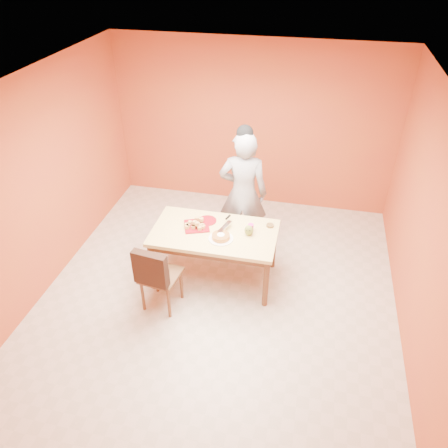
% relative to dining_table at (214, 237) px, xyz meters
% --- Properties ---
extents(floor, '(5.00, 5.00, 0.00)m').
position_rel_dining_table_xyz_m(floor, '(0.13, -0.36, -0.67)').
color(floor, beige).
rests_on(floor, ground).
extents(ceiling, '(5.00, 5.00, 0.00)m').
position_rel_dining_table_xyz_m(ceiling, '(0.13, -0.36, 2.03)').
color(ceiling, white).
rests_on(ceiling, wall_back).
extents(wall_back, '(4.50, 0.00, 4.50)m').
position_rel_dining_table_xyz_m(wall_back, '(0.13, 2.14, 0.68)').
color(wall_back, '#B14129').
rests_on(wall_back, floor).
extents(wall_left, '(0.00, 5.00, 5.00)m').
position_rel_dining_table_xyz_m(wall_left, '(-2.12, -0.36, 0.68)').
color(wall_left, '#B14129').
rests_on(wall_left, floor).
extents(wall_right, '(0.00, 5.00, 5.00)m').
position_rel_dining_table_xyz_m(wall_right, '(2.38, -0.36, 0.68)').
color(wall_right, '#B14129').
rests_on(wall_right, floor).
extents(dining_table, '(1.60, 0.90, 0.76)m').
position_rel_dining_table_xyz_m(dining_table, '(0.00, 0.00, 0.00)').
color(dining_table, '#DEC374').
rests_on(dining_table, floor).
extents(dining_chair, '(0.50, 0.57, 0.96)m').
position_rel_dining_table_xyz_m(dining_chair, '(-0.52, -0.67, -0.17)').
color(dining_chair, brown).
rests_on(dining_chair, floor).
extents(pastry_pile, '(0.28, 0.28, 0.09)m').
position_rel_dining_table_xyz_m(pastry_pile, '(-0.25, 0.06, 0.16)').
color(pastry_pile, '#DCAF5E').
rests_on(pastry_pile, pastry_platter).
extents(person, '(0.70, 0.49, 1.84)m').
position_rel_dining_table_xyz_m(person, '(0.23, 0.74, 0.26)').
color(person, gray).
rests_on(person, floor).
extents(pastry_platter, '(0.40, 0.40, 0.02)m').
position_rel_dining_table_xyz_m(pastry_platter, '(-0.25, 0.06, 0.10)').
color(pastry_platter, maroon).
rests_on(pastry_platter, dining_table).
extents(red_dinner_plate, '(0.31, 0.31, 0.01)m').
position_rel_dining_table_xyz_m(red_dinner_plate, '(-0.15, 0.21, 0.10)').
color(red_dinner_plate, maroon).
rests_on(red_dinner_plate, dining_table).
extents(white_cake_plate, '(0.35, 0.35, 0.01)m').
position_rel_dining_table_xyz_m(white_cake_plate, '(0.12, -0.14, 0.10)').
color(white_cake_plate, white).
rests_on(white_cake_plate, dining_table).
extents(sponge_cake, '(0.27, 0.27, 0.05)m').
position_rel_dining_table_xyz_m(sponge_cake, '(0.12, -0.14, 0.13)').
color(sponge_cake, '#CD8735').
rests_on(sponge_cake, white_cake_plate).
extents(cake_server, '(0.14, 0.30, 0.01)m').
position_rel_dining_table_xyz_m(cake_server, '(0.13, 0.04, 0.16)').
color(cake_server, white).
rests_on(cake_server, sponge_cake).
extents(egg_ornament, '(0.12, 0.10, 0.14)m').
position_rel_dining_table_xyz_m(egg_ornament, '(0.44, 0.02, 0.17)').
color(egg_ornament, olive).
rests_on(egg_ornament, dining_table).
extents(magenta_glass, '(0.08, 0.08, 0.10)m').
position_rel_dining_table_xyz_m(magenta_glass, '(0.45, 0.11, 0.15)').
color(magenta_glass, '#DD218F').
rests_on(magenta_glass, dining_table).
extents(checker_tin, '(0.12, 0.12, 0.03)m').
position_rel_dining_table_xyz_m(checker_tin, '(0.68, 0.27, 0.11)').
color(checker_tin, '#3B2510').
rests_on(checker_tin, dining_table).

